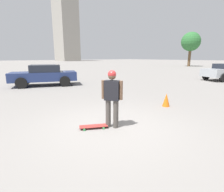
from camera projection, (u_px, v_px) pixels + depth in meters
ground_plane at (112, 127)px, 5.01m from camera, size 220.00×220.00×0.00m
person at (112, 95)px, 4.80m from camera, size 0.40×0.50×1.62m
skateboard at (94, 126)px, 4.91m from camera, size 0.80×0.57×0.07m
car_parked_near at (44, 75)px, 12.11m from camera, size 4.64×3.18×1.44m
building_block_distant at (66, 30)px, 85.33m from camera, size 8.67×11.76×29.23m
tree_distant at (191, 42)px, 36.17m from camera, size 3.86×3.86×7.01m
traffic_cone at (166, 100)px, 7.05m from camera, size 0.29×0.29×0.53m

